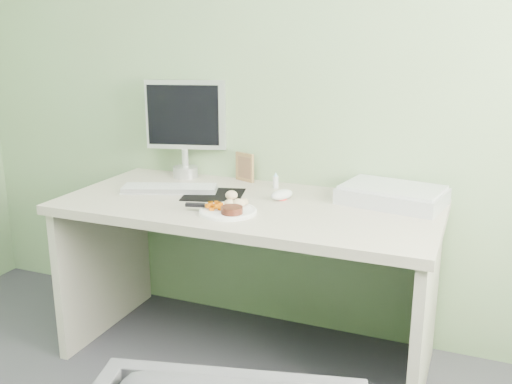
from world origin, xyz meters
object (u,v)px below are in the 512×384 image
at_px(desk, 248,243).
at_px(monitor, 186,123).
at_px(scanner, 392,196).
at_px(plate, 228,212).

relative_size(desk, monitor, 3.36).
bearing_deg(monitor, scanner, -20.40).
height_order(plate, scanner, scanner).
distance_m(desk, monitor, 0.72).
bearing_deg(desk, scanner, 20.67).
xyz_separation_m(desk, scanner, (0.57, 0.22, 0.22)).
xyz_separation_m(plate, scanner, (0.58, 0.38, 0.03)).
bearing_deg(desk, plate, -94.75).
relative_size(plate, monitor, 0.48).
xyz_separation_m(desk, monitor, (-0.46, 0.31, 0.45)).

